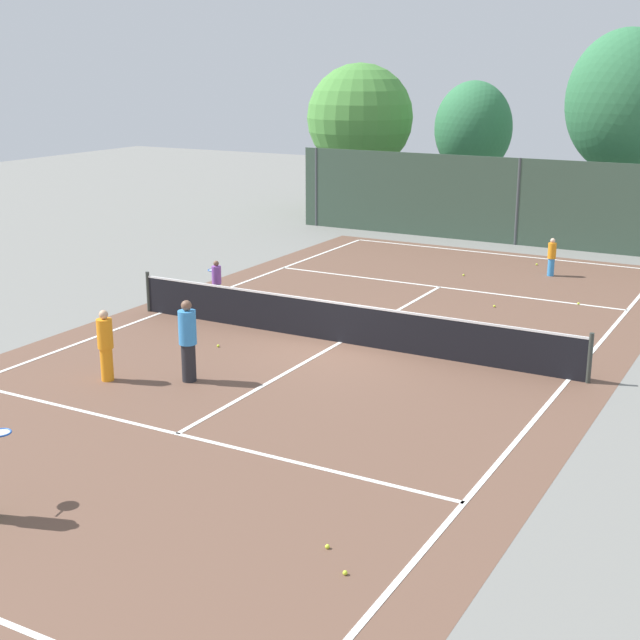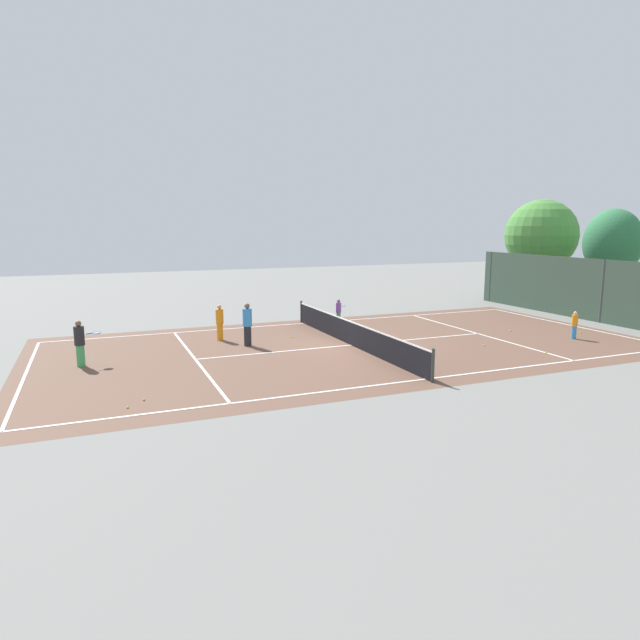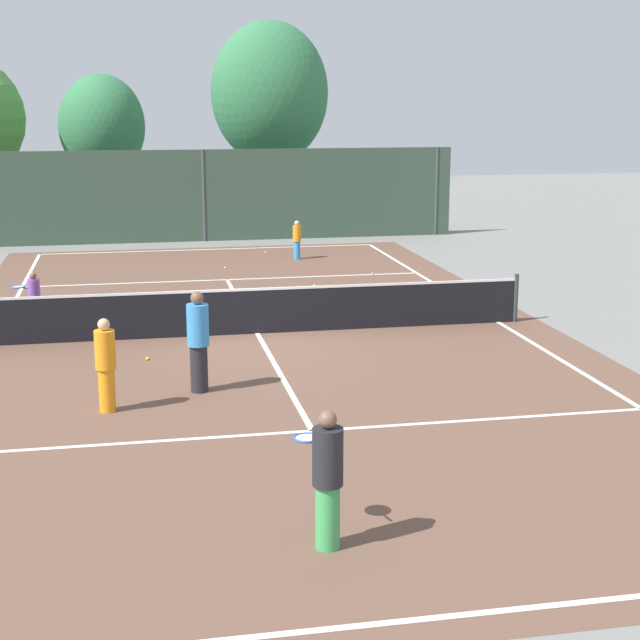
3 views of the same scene
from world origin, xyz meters
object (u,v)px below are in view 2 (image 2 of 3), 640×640
(tennis_ball_3, at_px, (546,352))
(tennis_ball_1, at_px, (292,337))
(player_2, at_px, (574,325))
(tennis_ball_5, at_px, (128,407))
(player_0, at_px, (339,311))
(tennis_ball_2, at_px, (483,345))
(tennis_ball_7, at_px, (510,331))
(player_1, at_px, (247,324))
(tennis_ball_4, at_px, (350,332))
(player_3, at_px, (220,322))
(tennis_ball_0, at_px, (581,332))
(player_4, at_px, (80,343))
(tennis_ball_6, at_px, (144,400))

(tennis_ball_3, bearing_deg, tennis_ball_1, -128.93)
(player_2, bearing_deg, tennis_ball_5, -82.94)
(player_2, xyz_separation_m, tennis_ball_1, (-4.91, -11.28, -0.59))
(player_0, xyz_separation_m, tennis_ball_2, (6.96, 3.38, -0.61))
(tennis_ball_7, bearing_deg, player_1, -97.78)
(tennis_ball_1, relative_size, tennis_ball_4, 1.00)
(player_3, bearing_deg, tennis_ball_0, 72.95)
(tennis_ball_2, distance_m, tennis_ball_3, 2.43)
(player_0, distance_m, tennis_ball_3, 10.16)
(tennis_ball_3, relative_size, tennis_ball_7, 1.00)
(player_4, bearing_deg, tennis_ball_1, 102.01)
(player_1, height_order, player_4, player_1)
(player_2, bearing_deg, player_3, -111.38)
(tennis_ball_2, height_order, tennis_ball_5, same)
(player_2, distance_m, tennis_ball_6, 18.23)
(tennis_ball_3, relative_size, tennis_ball_4, 1.00)
(tennis_ball_4, bearing_deg, tennis_ball_3, 38.57)
(player_3, xyz_separation_m, tennis_ball_2, (5.29, 9.75, -0.76))
(tennis_ball_3, xyz_separation_m, tennis_ball_7, (-4.05, 1.80, 0.00))
(player_3, bearing_deg, tennis_ball_7, 76.10)
(tennis_ball_3, relative_size, tennis_ball_5, 1.00)
(player_1, bearing_deg, tennis_ball_5, -38.59)
(player_3, distance_m, tennis_ball_4, 5.97)
(tennis_ball_6, bearing_deg, tennis_ball_3, 90.51)
(player_0, height_order, tennis_ball_5, player_0)
(tennis_ball_2, height_order, tennis_ball_3, same)
(player_0, relative_size, player_2, 1.02)
(tennis_ball_2, xyz_separation_m, tennis_ball_7, (-2.08, 3.21, 0.00))
(player_0, relative_size, player_4, 0.76)
(tennis_ball_4, bearing_deg, tennis_ball_7, 70.05)
(tennis_ball_1, distance_m, tennis_ball_7, 10.22)
(tennis_ball_6, xyz_separation_m, tennis_ball_7, (-4.19, 16.76, 0.00))
(player_0, bearing_deg, tennis_ball_4, -11.70)
(player_2, distance_m, tennis_ball_0, 1.65)
(tennis_ball_4, bearing_deg, player_4, -80.62)
(tennis_ball_5, bearing_deg, player_0, 132.01)
(tennis_ball_0, height_order, tennis_ball_2, same)
(player_3, distance_m, tennis_ball_7, 13.38)
(tennis_ball_4, height_order, tennis_ball_7, same)
(tennis_ball_5, relative_size, tennis_ball_7, 1.00)
(tennis_ball_0, bearing_deg, tennis_ball_4, -113.09)
(tennis_ball_2, relative_size, tennis_ball_3, 1.00)
(tennis_ball_0, height_order, tennis_ball_7, same)
(tennis_ball_5, bearing_deg, tennis_ball_7, 105.28)
(player_0, bearing_deg, tennis_ball_7, 53.50)
(tennis_ball_3, bearing_deg, tennis_ball_5, -87.57)
(tennis_ball_3, bearing_deg, player_1, -118.88)
(tennis_ball_1, bearing_deg, player_0, 125.62)
(player_2, height_order, tennis_ball_2, player_2)
(player_4, bearing_deg, tennis_ball_5, 12.57)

